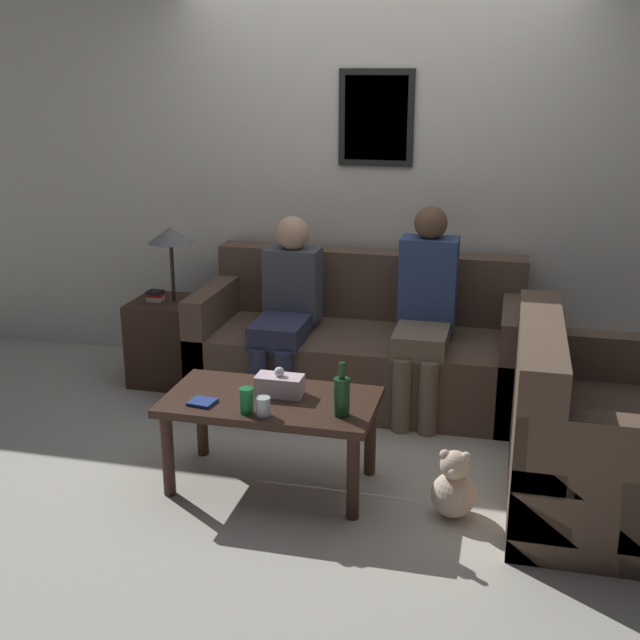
% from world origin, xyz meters
% --- Properties ---
extents(ground_plane, '(16.00, 16.00, 0.00)m').
position_xyz_m(ground_plane, '(0.00, 0.00, 0.00)').
color(ground_plane, beige).
extents(wall_back, '(9.00, 0.08, 2.60)m').
position_xyz_m(wall_back, '(0.00, 0.99, 1.30)').
color(wall_back, silver).
rests_on(wall_back, ground_plane).
extents(couch_main, '(2.01, 0.88, 0.87)m').
position_xyz_m(couch_main, '(0.00, 0.52, 0.31)').
color(couch_main, brown).
rests_on(couch_main, ground_plane).
extents(couch_side, '(0.88, 1.24, 0.87)m').
position_xyz_m(couch_side, '(1.35, -0.54, 0.31)').
color(couch_side, brown).
rests_on(couch_side, ground_plane).
extents(coffee_table, '(1.04, 0.56, 0.47)m').
position_xyz_m(coffee_table, '(-0.20, -0.74, 0.40)').
color(coffee_table, '#382319').
rests_on(coffee_table, ground_plane).
extents(side_table_with_lamp, '(0.44, 0.44, 1.04)m').
position_xyz_m(side_table_with_lamp, '(-1.27, 0.45, 0.33)').
color(side_table_with_lamp, '#382319').
rests_on(side_table_with_lamp, ground_plane).
extents(wine_bottle, '(0.07, 0.07, 0.26)m').
position_xyz_m(wine_bottle, '(0.18, -0.85, 0.56)').
color(wine_bottle, '#19421E').
rests_on(wine_bottle, coffee_table).
extents(drinking_glass, '(0.07, 0.07, 0.09)m').
position_xyz_m(drinking_glass, '(-0.17, -0.94, 0.51)').
color(drinking_glass, silver).
rests_on(drinking_glass, coffee_table).
extents(book_stack, '(0.13, 0.12, 0.02)m').
position_xyz_m(book_stack, '(-0.50, -0.88, 0.47)').
color(book_stack, navy).
rests_on(book_stack, coffee_table).
extents(soda_can, '(0.07, 0.07, 0.12)m').
position_xyz_m(soda_can, '(-0.26, -0.93, 0.53)').
color(soda_can, '#197A38').
rests_on(soda_can, coffee_table).
extents(tissue_box, '(0.23, 0.12, 0.15)m').
position_xyz_m(tissue_box, '(-0.17, -0.69, 0.52)').
color(tissue_box, silver).
rests_on(tissue_box, coffee_table).
extents(person_left, '(0.34, 0.66, 1.13)m').
position_xyz_m(person_left, '(-0.43, 0.36, 0.62)').
color(person_left, '#2D334C').
rests_on(person_left, ground_plane).
extents(person_right, '(0.34, 0.64, 1.23)m').
position_xyz_m(person_right, '(0.42, 0.38, 0.66)').
color(person_right, '#756651').
rests_on(person_right, ground_plane).
extents(teddy_bear, '(0.21, 0.21, 0.33)m').
position_xyz_m(teddy_bear, '(0.71, -0.82, 0.14)').
color(teddy_bear, beige).
rests_on(teddy_bear, ground_plane).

